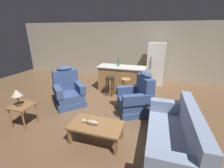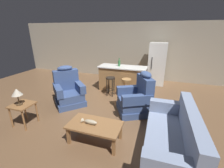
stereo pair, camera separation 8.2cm
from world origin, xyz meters
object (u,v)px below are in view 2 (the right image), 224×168
at_px(kitchen_island, 122,78).
at_px(recliner_near_lamp, 69,91).
at_px(bar_stool_right, 126,85).
at_px(bar_stool_left, 110,83).
at_px(fish_figurine, 89,122).
at_px(bottle_tall_green, 119,63).
at_px(refrigerator, 157,64).
at_px(coffee_table, 95,126).
at_px(table_lamp, 17,93).
at_px(couch, 172,139).
at_px(end_table, 23,108).
at_px(recliner_near_island, 137,99).

bearing_deg(kitchen_island, recliner_near_lamp, -128.67).
relative_size(recliner_near_lamp, kitchen_island, 0.67).
bearing_deg(bar_stool_right, bar_stool_left, 180.00).
bearing_deg(fish_figurine, bottle_tall_green, 94.37).
relative_size(bar_stool_left, refrigerator, 0.39).
relative_size(coffee_table, table_lamp, 2.68).
height_order(couch, kitchen_island, kitchen_island).
relative_size(coffee_table, bar_stool_left, 1.62).
height_order(fish_figurine, end_table, end_table).
bearing_deg(recliner_near_lamp, bottle_tall_green, 98.50).
height_order(fish_figurine, recliner_near_island, recliner_near_island).
xyz_separation_m(table_lamp, refrigerator, (2.94, 4.23, 0.01)).
xyz_separation_m(fish_figurine, end_table, (-1.80, 0.02, -0.00)).
distance_m(fish_figurine, bar_stool_right, 2.40).
height_order(bar_stool_left, bar_stool_right, same).
xyz_separation_m(bar_stool_right, refrigerator, (0.89, 1.83, 0.41)).
xyz_separation_m(coffee_table, recliner_near_lamp, (-1.52, 1.35, 0.06)).
height_order(coffee_table, kitchen_island, kitchen_island).
xyz_separation_m(coffee_table, recliner_near_island, (0.61, 1.48, 0.06)).
relative_size(table_lamp, bar_stool_left, 0.60).
relative_size(refrigerator, bottle_tall_green, 5.71).
distance_m(fish_figurine, refrigerator, 4.38).
xyz_separation_m(recliner_near_lamp, refrigerator, (2.51, 2.85, 0.46)).
height_order(fish_figurine, couch, couch).
bearing_deg(table_lamp, kitchen_island, 60.14).
distance_m(recliner_near_island, kitchen_island, 1.72).
distance_m(kitchen_island, refrigerator, 1.74).
distance_m(fish_figurine, bar_stool_left, 2.41).
bearing_deg(bottle_tall_green, recliner_near_island, -58.14).
relative_size(coffee_table, bottle_tall_green, 3.57).
distance_m(fish_figurine, end_table, 1.80).
xyz_separation_m(couch, recliner_near_island, (-0.90, 1.35, 0.08)).
xyz_separation_m(end_table, table_lamp, (-0.03, -0.04, 0.41)).
bearing_deg(bottle_tall_green, coffee_table, -83.49).
bearing_deg(recliner_near_island, coffee_table, 40.08).
bearing_deg(bar_stool_left, recliner_near_lamp, -135.87).
bearing_deg(table_lamp, bar_stool_right, 49.62).
distance_m(bar_stool_left, bar_stool_right, 0.57).
height_order(end_table, bar_stool_left, bar_stool_left).
xyz_separation_m(recliner_near_island, refrigerator, (0.38, 2.72, 0.46)).
distance_m(coffee_table, kitchen_island, 3.01).
relative_size(fish_figurine, couch, 0.18).
bearing_deg(bar_stool_right, end_table, -130.41).
height_order(fish_figurine, bottle_tall_green, bottle_tall_green).
bearing_deg(kitchen_island, couch, -59.15).
height_order(couch, end_table, couch).
xyz_separation_m(recliner_near_lamp, kitchen_island, (1.32, 1.65, 0.06)).
distance_m(coffee_table, bar_stool_left, 2.42).
distance_m(couch, table_lamp, 3.50).
bearing_deg(recliner_near_lamp, bar_stool_right, 75.88).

